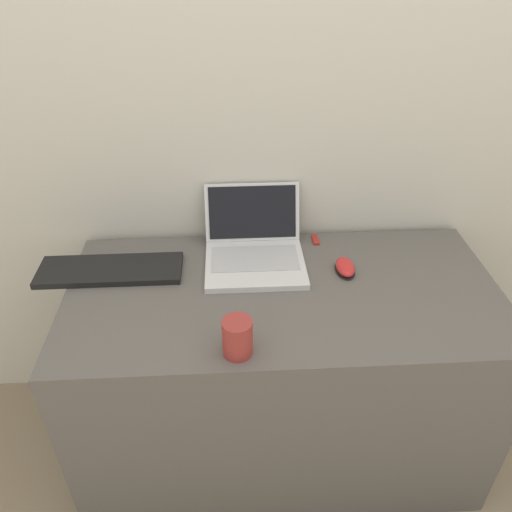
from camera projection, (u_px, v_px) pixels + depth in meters
The scene contains 7 objects.
wall_back at pixel (277, 79), 1.50m from camera, with size 7.00×0.04×2.50m.
desk at pixel (281, 373), 1.71m from camera, with size 1.31×0.64×0.72m.
laptop at pixel (254, 248), 1.62m from camera, with size 0.32×0.34×0.20m.
drink_cup at pixel (237, 337), 1.26m from camera, with size 0.08×0.08×0.10m.
computer_mouse at pixel (345, 267), 1.58m from camera, with size 0.06×0.11×0.03m.
external_keyboard at pixel (110, 270), 1.57m from camera, with size 0.45×0.15×0.02m.
usb_stick at pixel (315, 240), 1.73m from camera, with size 0.02×0.06×0.01m.
Camera 1 is at (-0.15, -0.86, 1.66)m, focal length 35.00 mm.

